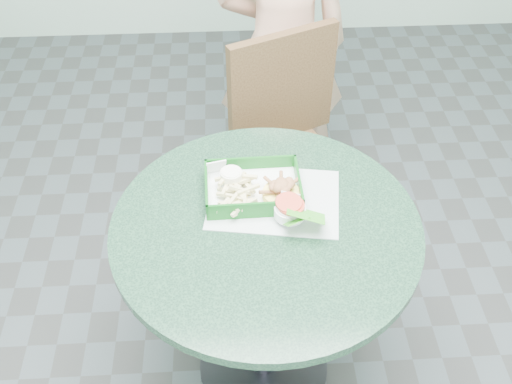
{
  "coord_description": "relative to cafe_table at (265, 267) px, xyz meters",
  "views": [
    {
      "loc": [
        -0.09,
        -1.14,
        1.99
      ],
      "look_at": [
        -0.02,
        0.1,
        0.8
      ],
      "focal_mm": 42.0,
      "sensor_mm": 36.0,
      "label": 1
    }
  ],
  "objects": [
    {
      "name": "fries_pile",
      "position": [
        -0.08,
        0.09,
        0.21
      ],
      "size": [
        0.15,
        0.16,
        0.05
      ],
      "primitive_type": null,
      "rotation": [
        0.0,
        0.0,
        -0.34
      ],
      "color": "beige",
      "rests_on": "food_basket"
    },
    {
      "name": "cafe_table",
      "position": [
        0.0,
        0.0,
        0.0
      ],
      "size": [
        0.87,
        0.87,
        0.75
      ],
      "color": "#312F38",
      "rests_on": "floor"
    },
    {
      "name": "sauce_ramekin",
      "position": [
        -0.09,
        0.15,
        0.22
      ],
      "size": [
        0.06,
        0.06,
        0.04
      ],
      "rotation": [
        0.0,
        0.0,
        -0.33
      ],
      "color": "white",
      "rests_on": "food_basket"
    },
    {
      "name": "crab_sandwich",
      "position": [
        0.05,
        0.09,
        0.22
      ],
      "size": [
        0.11,
        0.11,
        0.07
      ],
      "rotation": [
        0.0,
        0.0,
        -0.4
      ],
      "color": "#F7D65D",
      "rests_on": "food_basket"
    },
    {
      "name": "placemat",
      "position": [
        0.03,
        0.09,
        0.17
      ],
      "size": [
        0.41,
        0.33,
        0.0
      ],
      "primitive_type": "cube",
      "rotation": [
        0.0,
        0.0,
        -0.16
      ],
      "color": "#B2BFBE",
      "rests_on": "cafe_table"
    },
    {
      "name": "garnish_cup",
      "position": [
        0.07,
        0.0,
        0.21
      ],
      "size": [
        0.13,
        0.13,
        0.05
      ],
      "rotation": [
        0.0,
        0.0,
        0.3
      ],
      "color": "white",
      "rests_on": "food_basket"
    },
    {
      "name": "food_basket",
      "position": [
        -0.03,
        0.12,
        0.19
      ],
      "size": [
        0.27,
        0.2,
        0.06
      ],
      "rotation": [
        0.0,
        0.0,
        0.02
      ],
      "color": "#0D5415",
      "rests_on": "placemat"
    },
    {
      "name": "diner_person",
      "position": [
        0.14,
        1.0,
        0.15
      ],
      "size": [
        0.54,
        0.36,
        1.46
      ],
      "primitive_type": "imported",
      "rotation": [
        0.0,
        0.0,
        3.16
      ],
      "color": "#EBAC8E",
      "rests_on": "floor"
    },
    {
      "name": "floor",
      "position": [
        0.0,
        0.0,
        -0.58
      ],
      "size": [
        4.0,
        5.0,
        0.02
      ],
      "primitive_type": "cube",
      "color": "#303335",
      "rests_on": "ground"
    },
    {
      "name": "dining_chair",
      "position": [
        0.11,
        0.66,
        -0.05
      ],
      "size": [
        0.44,
        0.44,
        0.93
      ],
      "rotation": [
        0.0,
        0.0,
        0.42
      ],
      "color": "#52351D",
      "rests_on": "floor"
    }
  ]
}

